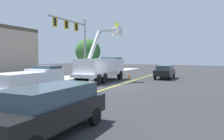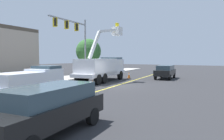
% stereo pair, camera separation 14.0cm
% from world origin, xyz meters
% --- Properties ---
extents(ground, '(120.00, 120.00, 0.00)m').
position_xyz_m(ground, '(0.00, 0.00, 0.00)').
color(ground, '#2D2D30').
extents(sidewalk_far_side, '(59.96, 11.34, 0.12)m').
position_xyz_m(sidewalk_far_side, '(-1.10, 8.43, 0.06)').
color(sidewalk_far_side, '#B2ADA3').
rests_on(sidewalk_far_side, ground).
extents(lane_centre_stripe, '(49.60, 6.63, 0.01)m').
position_xyz_m(lane_centre_stripe, '(0.00, 0.00, 0.00)').
color(lane_centre_stripe, yellow).
rests_on(lane_centre_stripe, ground).
extents(utility_bucket_truck, '(8.45, 3.61, 6.50)m').
position_xyz_m(utility_bucket_truck, '(2.50, 3.30, 1.60)').
color(utility_bucket_truck, white).
rests_on(utility_bucket_truck, ground).
extents(service_pickup_truck, '(5.82, 2.81, 2.06)m').
position_xyz_m(service_pickup_truck, '(-7.73, 2.00, 1.12)').
color(service_pickup_truck, white).
rests_on(service_pickup_truck, ground).
extents(passing_minivan, '(5.01, 2.51, 1.69)m').
position_xyz_m(passing_minivan, '(9.13, -1.79, 0.97)').
color(passing_minivan, black).
rests_on(passing_minivan, ground).
extents(trailing_sedan, '(5.01, 2.51, 1.69)m').
position_xyz_m(trailing_sedan, '(-12.01, -4.55, 0.97)').
color(trailing_sedan, black).
rests_on(trailing_sedan, ground).
extents(traffic_cone_leading, '(0.40, 0.40, 0.84)m').
position_xyz_m(traffic_cone_leading, '(-11.10, -0.43, 0.41)').
color(traffic_cone_leading, black).
rests_on(traffic_cone_leading, ground).
extents(traffic_cone_mid_front, '(0.40, 0.40, 0.70)m').
position_xyz_m(traffic_cone_mid_front, '(-2.45, 0.85, 0.34)').
color(traffic_cone_mid_front, black).
rests_on(traffic_cone_mid_front, ground).
extents(traffic_cone_mid_rear, '(0.40, 0.40, 0.89)m').
position_xyz_m(traffic_cone_mid_rear, '(6.88, 2.18, 0.44)').
color(traffic_cone_mid_rear, black).
rests_on(traffic_cone_mid_rear, ground).
extents(traffic_signal_mast, '(7.26, 1.19, 7.79)m').
position_xyz_m(traffic_signal_mast, '(3.38, 7.98, 5.57)').
color(traffic_signal_mast, gray).
rests_on(traffic_signal_mast, ground).
extents(street_tree_right, '(3.96, 3.96, 5.64)m').
position_xyz_m(street_tree_right, '(9.51, 10.79, 3.65)').
color(street_tree_right, brown).
rests_on(street_tree_right, ground).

